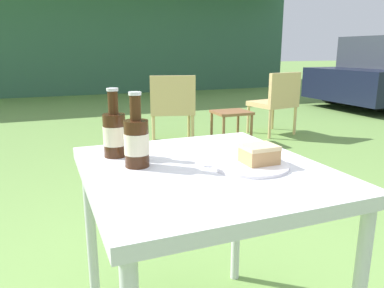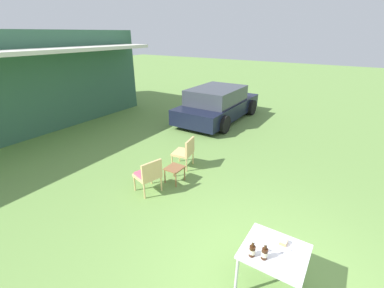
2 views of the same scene
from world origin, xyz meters
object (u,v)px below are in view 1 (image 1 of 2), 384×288
Objects in this scene: patio_table at (204,188)px; cake_on_plate at (255,160)px; cola_bottle_near at (137,141)px; garden_side_table at (231,116)px; cola_bottle_far at (115,133)px; wicker_chair_plain at (277,99)px; wicker_chair_cushioned at (172,105)px.

cake_on_plate is (0.15, -0.06, 0.10)m from patio_table.
cake_on_plate is at bearing -22.23° from cola_bottle_near.
garden_side_table is 3.14m from cola_bottle_far.
wicker_chair_plain is 3.83m from cola_bottle_near.
wicker_chair_plain is 3.76m from patio_table.
wicker_chair_plain is at bearing 54.36° from cake_on_plate.
cola_bottle_near is at bearing -73.36° from cola_bottle_far.
cola_bottle_far is (-0.04, 0.14, 0.00)m from cola_bottle_near.
patio_table reaches higher than garden_side_table.
wicker_chair_cushioned reaches higher than cake_on_plate.
cola_bottle_near is (-0.20, 0.08, 0.16)m from patio_table.
cola_bottle_far is (-2.55, -2.73, 0.33)m from wicker_chair_plain.
cola_bottle_near is (-1.11, -2.90, 0.34)m from wicker_chair_cushioned.
patio_table is at bearing -119.57° from garden_side_table.
cola_bottle_near is 0.15m from cola_bottle_far.
cola_bottle_far is at bearing 143.86° from cake_on_plate.
cola_bottle_near is at bearing -123.34° from garden_side_table.
patio_table is 0.36m from cola_bottle_far.
garden_side_table is (0.65, -0.22, -0.13)m from wicker_chair_cushioned.
cake_on_plate is 0.49m from cola_bottle_far.
wicker_chair_cushioned is at bearing 160.86° from garden_side_table.
cola_bottle_far is at bearing 36.78° from wicker_chair_plain.
cola_bottle_near is (-1.76, -2.67, 0.47)m from garden_side_table.
cake_on_plate is at bearing -22.19° from patio_table.
cola_bottle_near is at bearing 157.77° from cake_on_plate.
patio_table is 3.38× the size of cola_bottle_far.
cola_bottle_near reaches higher than wicker_chair_plain.
wicker_chair_plain is 1.97× the size of garden_side_table.
wicker_chair_plain is 3.37× the size of cola_bottle_far.
cola_bottle_far is at bearing 136.97° from patio_table.
garden_side_table is at bearing 176.50° from wicker_chair_cushioned.
garden_side_table is 1.71× the size of cola_bottle_far.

